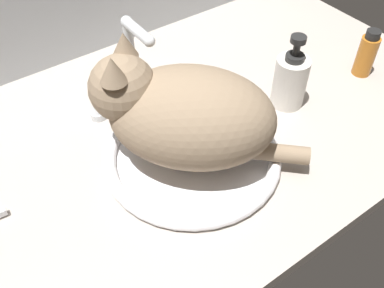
{
  "coord_description": "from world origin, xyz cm",
  "views": [
    {
      "loc": [
        -35.14,
        -52.0,
        62.63
      ],
      "look_at": [
        -3.5,
        -7.95,
        7.0
      ],
      "focal_mm": 40.55,
      "sensor_mm": 36.0,
      "label": 1
    }
  ],
  "objects_px": {
    "cat": "(179,113)",
    "amber_bottle": "(367,54)",
    "faucet": "(134,74)",
    "soap_pump_bottle": "(290,80)",
    "sink_basin": "(192,155)"
  },
  "relations": [
    {
      "from": "cat",
      "to": "amber_bottle",
      "type": "relative_size",
      "value": 3.15
    },
    {
      "from": "faucet",
      "to": "soap_pump_bottle",
      "type": "height_order",
      "value": "faucet"
    },
    {
      "from": "sink_basin",
      "to": "soap_pump_bottle",
      "type": "relative_size",
      "value": 2.05
    },
    {
      "from": "sink_basin",
      "to": "soap_pump_bottle",
      "type": "xyz_separation_m",
      "value": [
        0.26,
        0.02,
        0.05
      ]
    },
    {
      "from": "cat",
      "to": "soap_pump_bottle",
      "type": "distance_m",
      "value": 0.28
    },
    {
      "from": "sink_basin",
      "to": "cat",
      "type": "xyz_separation_m",
      "value": [
        -0.02,
        0.02,
        0.1
      ]
    },
    {
      "from": "sink_basin",
      "to": "amber_bottle",
      "type": "height_order",
      "value": "amber_bottle"
    },
    {
      "from": "faucet",
      "to": "cat",
      "type": "relative_size",
      "value": 0.6
    },
    {
      "from": "cat",
      "to": "sink_basin",
      "type": "bearing_deg",
      "value": -44.01
    },
    {
      "from": "soap_pump_bottle",
      "to": "sink_basin",
      "type": "bearing_deg",
      "value": -176.44
    },
    {
      "from": "sink_basin",
      "to": "faucet",
      "type": "relative_size",
      "value": 1.58
    },
    {
      "from": "faucet",
      "to": "amber_bottle",
      "type": "xyz_separation_m",
      "value": [
        0.47,
        -0.2,
        -0.03
      ]
    },
    {
      "from": "cat",
      "to": "soap_pump_bottle",
      "type": "bearing_deg",
      "value": 0.18
    },
    {
      "from": "cat",
      "to": "soap_pump_bottle",
      "type": "relative_size",
      "value": 2.15
    },
    {
      "from": "cat",
      "to": "amber_bottle",
      "type": "height_order",
      "value": "cat"
    }
  ]
}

